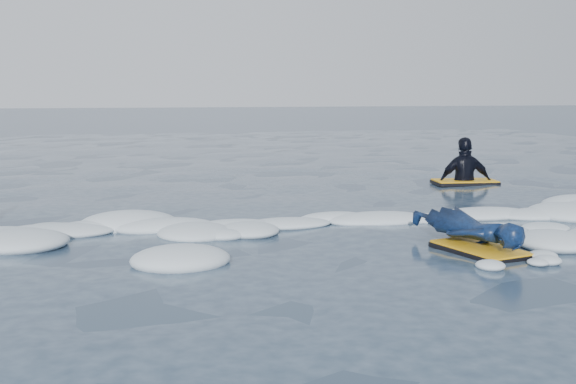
% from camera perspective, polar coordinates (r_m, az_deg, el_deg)
% --- Properties ---
extents(ground, '(120.00, 120.00, 0.00)m').
position_cam_1_polar(ground, '(7.61, -6.23, -5.17)').
color(ground, '#1B2841').
rests_on(ground, ground).
extents(foam_band, '(12.00, 3.10, 0.30)m').
position_cam_1_polar(foam_band, '(8.62, -6.96, -3.60)').
color(foam_band, silver).
rests_on(foam_band, ground).
extents(prone_woman_unit, '(0.92, 1.68, 0.41)m').
position_cam_1_polar(prone_woman_unit, '(8.14, 14.26, -2.97)').
color(prone_woman_unit, black).
rests_on(prone_woman_unit, ground).
extents(waiting_rider_unit, '(1.20, 0.73, 1.72)m').
position_cam_1_polar(waiting_rider_unit, '(13.62, 13.79, 0.62)').
color(waiting_rider_unit, black).
rests_on(waiting_rider_unit, ground).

